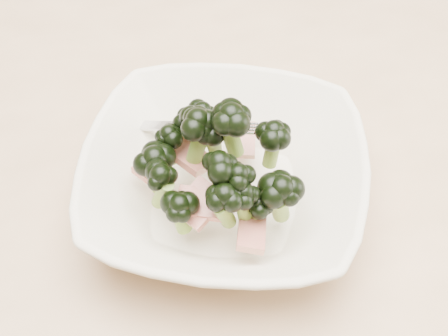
# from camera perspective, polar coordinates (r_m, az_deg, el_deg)

# --- Properties ---
(dining_table) EXTENTS (1.20, 0.80, 0.75)m
(dining_table) POSITION_cam_1_polar(r_m,az_deg,el_deg) (0.74, -0.05, -3.97)
(dining_table) COLOR tan
(dining_table) RESTS_ON ground
(broccoli_dish) EXTENTS (0.36, 0.36, 0.13)m
(broccoli_dish) POSITION_cam_1_polar(r_m,az_deg,el_deg) (0.60, -0.15, -0.75)
(broccoli_dish) COLOR beige
(broccoli_dish) RESTS_ON dining_table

